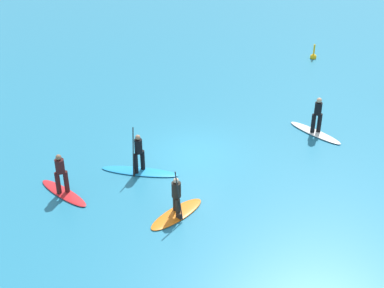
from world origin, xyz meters
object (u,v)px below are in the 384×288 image
(surfer_on_orange_board, at_px, (177,206))
(marker_buoy, at_px, (313,56))
(surfer_on_white_board, at_px, (316,125))
(surfer_on_red_board, at_px, (62,183))
(surfer_on_blue_board, at_px, (139,163))

(surfer_on_orange_board, height_order, marker_buoy, surfer_on_orange_board)
(surfer_on_white_board, height_order, marker_buoy, surfer_on_white_board)
(surfer_on_orange_board, bearing_deg, marker_buoy, -164.24)
(surfer_on_orange_board, distance_m, marker_buoy, 17.91)
(surfer_on_red_board, height_order, surfer_on_white_board, surfer_on_white_board)
(surfer_on_red_board, bearing_deg, surfer_on_orange_board, -155.46)
(surfer_on_blue_board, distance_m, surfer_on_white_board, 8.64)
(surfer_on_white_board, distance_m, marker_buoy, 9.90)
(surfer_on_blue_board, height_order, surfer_on_white_board, surfer_on_blue_board)
(surfer_on_orange_board, bearing_deg, surfer_on_blue_board, -107.88)
(surfer_on_blue_board, xyz_separation_m, marker_buoy, (8.54, 13.89, -0.29))
(surfer_on_blue_board, xyz_separation_m, surfer_on_red_board, (-2.70, -1.80, 0.09))
(surfer_on_red_board, height_order, marker_buoy, surfer_on_red_board)
(surfer_on_orange_board, height_order, surfer_on_white_board, surfer_on_orange_board)
(surfer_on_red_board, bearing_deg, surfer_on_white_board, -114.46)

